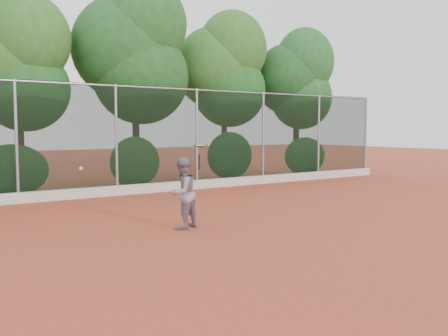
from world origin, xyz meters
TOP-DOWN VIEW (x-y plane):
  - ground at (0.00, 0.00)m, footprint 80.00×80.00m
  - concrete_curb at (0.00, 6.82)m, footprint 24.00×0.20m
  - tennis_player at (-1.00, 1.11)m, footprint 0.91×0.83m
  - chainlink_fence at (-0.00, 7.00)m, footprint 24.09×0.09m
  - foliage_backdrop at (-0.55, 8.98)m, footprint 23.70×3.63m
  - tennis_racket at (-0.58, 1.05)m, footprint 0.40×0.40m
  - tennis_ball_in_flight at (-2.96, 1.68)m, footprint 0.07×0.07m

SIDE VIEW (x-z plane):
  - ground at x=0.00m, z-range 0.00..0.00m
  - concrete_curb at x=0.00m, z-range 0.00..0.30m
  - tennis_player at x=-1.00m, z-range 0.00..1.51m
  - tennis_ball_in_flight at x=-2.96m, z-range 1.30..1.37m
  - tennis_racket at x=-0.58m, z-range 1.45..1.99m
  - chainlink_fence at x=0.00m, z-range 0.11..3.61m
  - foliage_backdrop at x=-0.55m, z-range 0.63..8.18m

